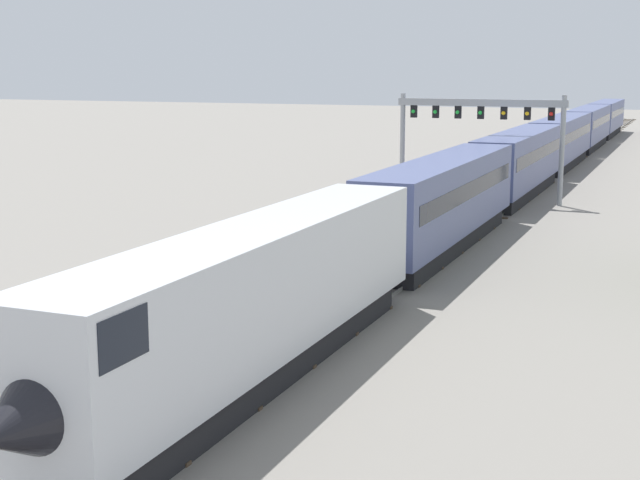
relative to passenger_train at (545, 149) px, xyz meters
name	(u,v)px	position (x,y,z in m)	size (l,w,h in m)	color
ground_plane	(122,418)	(-2.00, -60.46, -2.61)	(400.00, 400.00, 0.00)	gray
track_main	(543,179)	(0.00, -0.46, -2.54)	(2.60, 200.00, 0.16)	slate
track_near	(414,208)	(-5.50, -20.46, -2.54)	(2.60, 160.00, 0.16)	slate
passenger_train	(545,149)	(0.00, 0.00, 0.00)	(3.04, 133.31, 4.80)	silver
signal_gantry	(480,122)	(-2.25, -15.39, 3.07)	(12.10, 0.49, 7.65)	#999BA0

